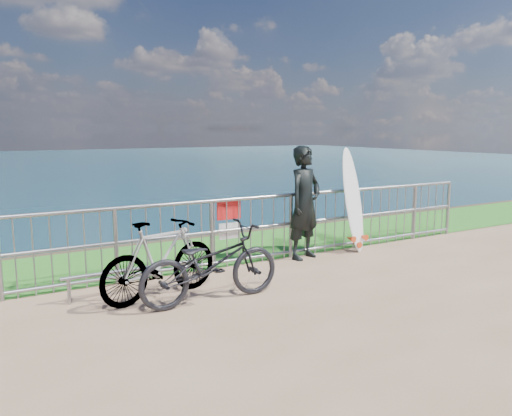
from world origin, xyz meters
TOP-DOWN VIEW (x-y plane):
  - grass_strip at (0.00, 2.70)m, footprint 120.00×120.00m
  - railing at (0.02, 1.60)m, footprint 10.06×0.10m
  - surfer at (1.19, 1.45)m, footprint 0.81×0.66m
  - surfboard at (2.25, 1.44)m, footprint 0.60×0.56m
  - bicycle_near at (-1.14, 0.23)m, footprint 1.93×0.70m
  - bicycle_far at (-1.65, 0.69)m, footprint 1.83×0.93m
  - bike_rack at (-1.98, 1.04)m, footprint 1.76×0.05m

SIDE VIEW (x-z plane):
  - grass_strip at x=0.00m, z-range 0.01..0.01m
  - bike_rack at x=-1.98m, z-range 0.12..0.49m
  - bicycle_near at x=-1.14m, z-range 0.00..1.01m
  - bicycle_far at x=-1.65m, z-range 0.00..1.06m
  - railing at x=0.02m, z-range 0.01..1.14m
  - surfboard at x=2.25m, z-range -0.08..1.83m
  - surfer at x=1.19m, z-range 0.00..1.94m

